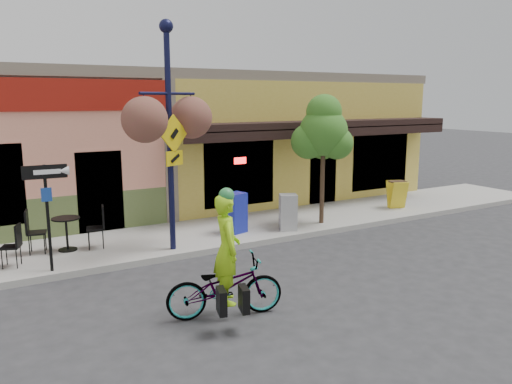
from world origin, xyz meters
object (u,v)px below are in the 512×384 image
at_px(newspaper_box_grey, 288,212).
at_px(bicycle, 225,287).
at_px(one_way_sign, 48,219).
at_px(building, 157,138).
at_px(street_tree, 323,159).
at_px(cyclist_rider, 227,263).
at_px(lamp_post, 170,138).
at_px(newspaper_box_blue, 236,213).

bearing_deg(newspaper_box_grey, bicycle, -110.69).
xyz_separation_m(one_way_sign, newspaper_box_grey, (6.06, 0.30, -0.62)).
distance_m(building, street_tree, 6.86).
distance_m(cyclist_rider, lamp_post, 4.11).
height_order(one_way_sign, street_tree, street_tree).
xyz_separation_m(lamp_post, newspaper_box_blue, (1.99, 0.57, -2.08)).
xyz_separation_m(building, street_tree, (2.66, -6.32, -0.26)).
bearing_deg(newspaper_box_grey, one_way_sign, -152.58).
relative_size(newspaper_box_blue, newspaper_box_grey, 1.10).
xyz_separation_m(cyclist_rider, newspaper_box_grey, (3.74, 3.76, -0.30)).
relative_size(one_way_sign, street_tree, 0.60).
distance_m(bicycle, newspaper_box_blue, 4.88).
xyz_separation_m(newspaper_box_blue, newspaper_box_grey, (1.35, -0.47, -0.05)).
xyz_separation_m(cyclist_rider, street_tree, (5.00, 3.91, 1.06)).
height_order(building, cyclist_rider, building).
distance_m(one_way_sign, newspaper_box_blue, 4.81).
height_order(lamp_post, newspaper_box_blue, lamp_post).
bearing_deg(lamp_post, bicycle, -120.96).
distance_m(cyclist_rider, street_tree, 6.43).
distance_m(bicycle, street_tree, 6.55).
bearing_deg(one_way_sign, newspaper_box_blue, 11.74).
bearing_deg(lamp_post, building, 49.72).
bearing_deg(newspaper_box_grey, building, 126.87).
bearing_deg(one_way_sign, newspaper_box_grey, 5.30).
bearing_deg(one_way_sign, street_tree, 6.00).
bearing_deg(cyclist_rider, newspaper_box_blue, -14.07).
relative_size(building, cyclist_rider, 9.76).
distance_m(bicycle, cyclist_rider, 0.41).
distance_m(building, newspaper_box_grey, 6.81).
distance_m(one_way_sign, newspaper_box_grey, 6.10).
height_order(building, one_way_sign, building).
height_order(building, newspaper_box_blue, building).
distance_m(bicycle, lamp_post, 4.31).
xyz_separation_m(bicycle, street_tree, (5.05, 3.91, 1.47)).
relative_size(cyclist_rider, lamp_post, 0.36).
bearing_deg(one_way_sign, bicycle, -54.22).
bearing_deg(lamp_post, newspaper_box_blue, -7.81).
relative_size(building, street_tree, 4.95).
bearing_deg(newspaper_box_blue, bicycle, -134.64).
height_order(one_way_sign, newspaper_box_blue, one_way_sign).
height_order(newspaper_box_blue, newspaper_box_grey, newspaper_box_blue).
distance_m(cyclist_rider, one_way_sign, 4.18).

